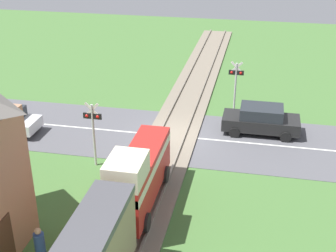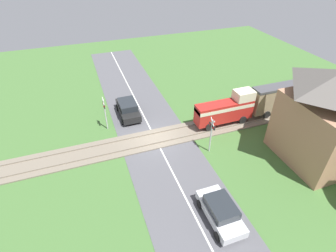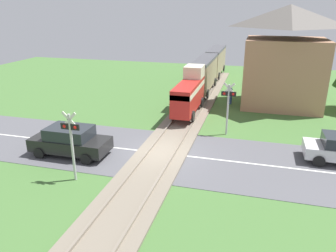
{
  "view_description": "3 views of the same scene",
  "coord_description": "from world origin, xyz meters",
  "px_view_note": "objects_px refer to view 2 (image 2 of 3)",
  "views": [
    {
      "loc": [
        -4.46,
        22.91,
        11.73
      ],
      "look_at": [
        0.0,
        1.21,
        1.2
      ],
      "focal_mm": 50.0,
      "sensor_mm": 36.0,
      "label": 1
    },
    {
      "loc": [
        18.05,
        -5.23,
        14.94
      ],
      "look_at": [
        0.0,
        1.21,
        1.2
      ],
      "focal_mm": 28.0,
      "sensor_mm": 36.0,
      "label": 2
    },
    {
      "loc": [
        4.69,
        -15.83,
        7.67
      ],
      "look_at": [
        0.0,
        1.21,
        1.2
      ],
      "focal_mm": 35.0,
      "sensor_mm": 36.0,
      "label": 3
    }
  ],
  "objects_px": {
    "car_near_crossing": "(128,108)",
    "crossing_signal_west_approach": "(105,110)",
    "train": "(294,94)",
    "station_building": "(326,119)",
    "car_far_side": "(221,211)",
    "pedestrian_by_station": "(275,126)",
    "crossing_signal_east_approach": "(211,131)"
  },
  "relations": [
    {
      "from": "car_near_crossing",
      "to": "station_building",
      "type": "relative_size",
      "value": 0.54
    },
    {
      "from": "car_near_crossing",
      "to": "car_far_side",
      "type": "distance_m",
      "value": 14.43
    },
    {
      "from": "car_far_side",
      "to": "pedestrian_by_station",
      "type": "distance_m",
      "value": 11.64
    },
    {
      "from": "car_near_crossing",
      "to": "pedestrian_by_station",
      "type": "distance_m",
      "value": 14.44
    },
    {
      "from": "train",
      "to": "pedestrian_by_station",
      "type": "relative_size",
      "value": 14.0
    },
    {
      "from": "station_building",
      "to": "crossing_signal_east_approach",
      "type": "bearing_deg",
      "value": -114.76
    },
    {
      "from": "train",
      "to": "car_near_crossing",
      "type": "height_order",
      "value": "train"
    },
    {
      "from": "crossing_signal_west_approach",
      "to": "station_building",
      "type": "relative_size",
      "value": 0.43
    },
    {
      "from": "train",
      "to": "station_building",
      "type": "relative_size",
      "value": 2.74
    },
    {
      "from": "car_far_side",
      "to": "pedestrian_by_station",
      "type": "bearing_deg",
      "value": 125.25
    },
    {
      "from": "car_far_side",
      "to": "crossing_signal_west_approach",
      "type": "height_order",
      "value": "crossing_signal_west_approach"
    },
    {
      "from": "crossing_signal_east_approach",
      "to": "pedestrian_by_station",
      "type": "distance_m",
      "value": 7.24
    },
    {
      "from": "car_near_crossing",
      "to": "crossing_signal_east_approach",
      "type": "xyz_separation_m",
      "value": [
        7.89,
        5.31,
        1.31
      ]
    },
    {
      "from": "station_building",
      "to": "crossing_signal_west_approach",
      "type": "bearing_deg",
      "value": -122.37
    },
    {
      "from": "car_near_crossing",
      "to": "crossing_signal_west_approach",
      "type": "height_order",
      "value": "crossing_signal_west_approach"
    },
    {
      "from": "car_far_side",
      "to": "pedestrian_by_station",
      "type": "relative_size",
      "value": 2.53
    },
    {
      "from": "car_far_side",
      "to": "car_near_crossing",
      "type": "bearing_deg",
      "value": -168.49
    },
    {
      "from": "car_far_side",
      "to": "pedestrian_by_station",
      "type": "height_order",
      "value": "pedestrian_by_station"
    },
    {
      "from": "train",
      "to": "car_near_crossing",
      "type": "relative_size",
      "value": 5.05
    },
    {
      "from": "car_far_side",
      "to": "station_building",
      "type": "distance_m",
      "value": 10.88
    },
    {
      "from": "crossing_signal_east_approach",
      "to": "station_building",
      "type": "xyz_separation_m",
      "value": [
        3.53,
        7.66,
        1.68
      ]
    },
    {
      "from": "car_near_crossing",
      "to": "pedestrian_by_station",
      "type": "height_order",
      "value": "car_near_crossing"
    },
    {
      "from": "car_near_crossing",
      "to": "crossing_signal_west_approach",
      "type": "xyz_separation_m",
      "value": [
        1.66,
        -2.43,
        1.31
      ]
    },
    {
      "from": "crossing_signal_west_approach",
      "to": "station_building",
      "type": "xyz_separation_m",
      "value": [
        9.76,
        15.4,
        1.68
      ]
    },
    {
      "from": "train",
      "to": "car_near_crossing",
      "type": "bearing_deg",
      "value": -106.26
    },
    {
      "from": "car_near_crossing",
      "to": "station_building",
      "type": "xyz_separation_m",
      "value": [
        11.42,
        12.97,
        2.99
      ]
    },
    {
      "from": "crossing_signal_west_approach",
      "to": "crossing_signal_east_approach",
      "type": "height_order",
      "value": "same"
    },
    {
      "from": "car_far_side",
      "to": "crossing_signal_east_approach",
      "type": "bearing_deg",
      "value": 158.78
    },
    {
      "from": "station_building",
      "to": "car_far_side",
      "type": "bearing_deg",
      "value": -74.93
    },
    {
      "from": "train",
      "to": "car_far_side",
      "type": "bearing_deg",
      "value": -55.25
    },
    {
      "from": "station_building",
      "to": "pedestrian_by_station",
      "type": "xyz_separation_m",
      "value": [
        -4.0,
        -0.58,
        -3.12
      ]
    },
    {
      "from": "crossing_signal_east_approach",
      "to": "pedestrian_by_station",
      "type": "bearing_deg",
      "value": 93.77
    }
  ]
}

